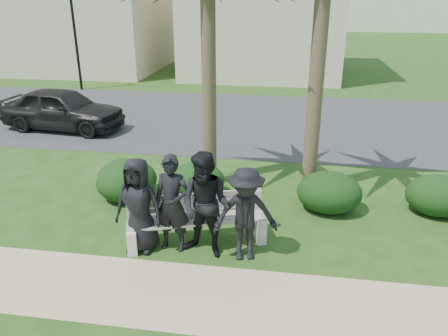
{
  "coord_description": "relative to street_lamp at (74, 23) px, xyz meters",
  "views": [
    {
      "loc": [
        0.7,
        -7.03,
        4.26
      ],
      "look_at": [
        -0.55,
        1.0,
        0.96
      ],
      "focal_mm": 35.0,
      "sensor_mm": 36.0,
      "label": 1
    }
  ],
  "objects": [
    {
      "name": "man_d",
      "position": [
        9.07,
        -12.65,
        -2.11
      ],
      "size": [
        1.19,
        0.85,
        1.66
      ],
      "primitive_type": "imported",
      "rotation": [
        0.0,
        0.0,
        0.23
      ],
      "color": "black",
      "rests_on": "ground"
    },
    {
      "name": "street_lamp",
      "position": [
        0.0,
        0.0,
        0.0
      ],
      "size": [
        0.36,
        0.36,
        4.29
      ],
      "color": "black",
      "rests_on": "ground"
    },
    {
      "name": "hedge_e",
      "position": [
        10.58,
        -10.6,
        -2.52
      ],
      "size": [
        1.31,
        1.08,
        0.85
      ],
      "primitive_type": "ellipsoid",
      "color": "black",
      "rests_on": "ground"
    },
    {
      "name": "hedge_c",
      "position": [
        7.75,
        -10.36,
        -2.54
      ],
      "size": [
        1.22,
        1.01,
        0.8
      ],
      "primitive_type": "ellipsoid",
      "color": "black",
      "rests_on": "ground"
    },
    {
      "name": "man_b",
      "position": [
        7.79,
        -12.54,
        -2.06
      ],
      "size": [
        0.67,
        0.47,
        1.76
      ],
      "primitive_type": "imported",
      "rotation": [
        0.0,
        0.0,
        -0.07
      ],
      "color": "black",
      "rests_on": "ground"
    },
    {
      "name": "hedge_f",
      "position": [
        12.79,
        -10.42,
        -2.52
      ],
      "size": [
        1.3,
        1.07,
        0.84
      ],
      "primitive_type": "ellipsoid",
      "color": "black",
      "rests_on": "ground"
    },
    {
      "name": "hedge_a",
      "position": [
        6.2,
        -10.57,
        -2.51
      ],
      "size": [
        1.33,
        1.1,
        0.87
      ],
      "primitive_type": "ellipsoid",
      "color": "black",
      "rests_on": "ground"
    },
    {
      "name": "hedge_b",
      "position": [
        6.25,
        -10.8,
        -2.53
      ],
      "size": [
        1.27,
        1.05,
        0.83
      ],
      "primitive_type": "ellipsoid",
      "color": "black",
      "rests_on": "ground"
    },
    {
      "name": "stucco_bldg_left",
      "position": [
        -3.0,
        6.0,
        0.72
      ],
      "size": [
        10.4,
        8.4,
        7.3
      ],
      "color": "beige",
      "rests_on": "ground"
    },
    {
      "name": "park_bench",
      "position": [
        8.16,
        -12.28,
        -2.55
      ],
      "size": [
        2.63,
        1.31,
        0.86
      ],
      "rotation": [
        0.0,
        0.0,
        0.32
      ],
      "color": "#9C9483",
      "rests_on": "ground"
    },
    {
      "name": "stucco_bldg_right",
      "position": [
        8.0,
        6.0,
        0.72
      ],
      "size": [
        8.4,
        8.4,
        7.3
      ],
      "color": "beige",
      "rests_on": "ground"
    },
    {
      "name": "asphalt_street",
      "position": [
        9.0,
        -4.0,
        -2.94
      ],
      "size": [
        160.0,
        8.0,
        0.01
      ],
      "primitive_type": "cube",
      "color": "#2D2D30",
      "rests_on": "ground"
    },
    {
      "name": "man_c",
      "position": [
        8.4,
        -12.63,
        -2.01
      ],
      "size": [
        1.07,
        0.93,
        1.87
      ],
      "primitive_type": "imported",
      "rotation": [
        0.0,
        0.0,
        -0.28
      ],
      "color": "black",
      "rests_on": "ground"
    },
    {
      "name": "man_a",
      "position": [
        7.22,
        -12.64,
        -2.09
      ],
      "size": [
        0.88,
        0.61,
        1.71
      ],
      "primitive_type": "imported",
      "rotation": [
        0.0,
        0.0,
        -0.08
      ],
      "color": "black",
      "rests_on": "ground"
    },
    {
      "name": "hedge_d",
      "position": [
        10.6,
        -10.63,
        -2.51
      ],
      "size": [
        1.33,
        1.1,
        0.87
      ],
      "primitive_type": "ellipsoid",
      "color": "black",
      "rests_on": "ground"
    },
    {
      "name": "ground",
      "position": [
        9.0,
        -12.0,
        -2.94
      ],
      "size": [
        160.0,
        160.0,
        0.0
      ],
      "primitive_type": "plane",
      "color": "#1B4012",
      "rests_on": "ground"
    },
    {
      "name": "car_a",
      "position": [
        2.32,
        -6.04,
        -2.26
      ],
      "size": [
        4.16,
        2.03,
        1.37
      ],
      "primitive_type": "imported",
      "rotation": [
        0.0,
        0.0,
        1.47
      ],
      "color": "black",
      "rests_on": "ground"
    },
    {
      "name": "footpath",
      "position": [
        9.0,
        -13.8,
        -2.94
      ],
      "size": [
        30.0,
        1.6,
        0.01
      ],
      "primitive_type": "cube",
      "color": "tan",
      "rests_on": "ground"
    }
  ]
}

